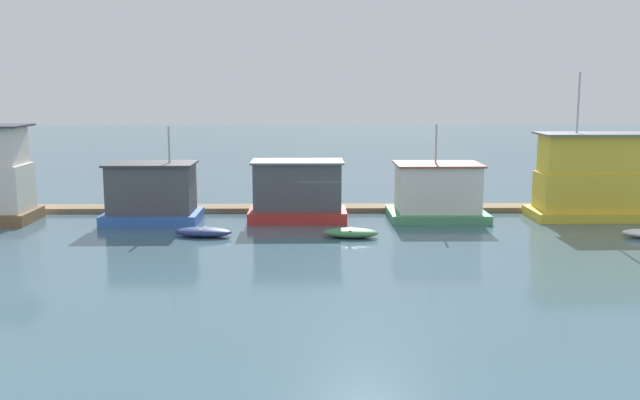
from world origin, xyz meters
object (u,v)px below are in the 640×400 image
houseboat_green (437,193)px  dinghy_green (351,233)px  houseboat_blue (152,194)px  houseboat_red (298,192)px  dinghy_navy (203,232)px  houseboat_yellow (593,179)px

houseboat_green → dinghy_green: houseboat_green is taller
houseboat_blue → houseboat_red: houseboat_blue is taller
houseboat_red → dinghy_green: bearing=-59.3°
houseboat_red → dinghy_navy: houseboat_red is taller
houseboat_yellow → dinghy_green: bearing=-160.4°
dinghy_green → dinghy_navy: bearing=177.5°
houseboat_blue → dinghy_green: 12.26m
houseboat_blue → dinghy_navy: size_ratio=1.73×
houseboat_yellow → houseboat_red: bearing=-178.6°
houseboat_blue → houseboat_yellow: size_ratio=0.65×
houseboat_green → houseboat_blue: bearing=-177.3°
houseboat_green → houseboat_yellow: houseboat_yellow is taller
dinghy_navy → dinghy_green: bearing=-2.5°
dinghy_navy → houseboat_red: bearing=42.2°
houseboat_red → dinghy_navy: size_ratio=1.76×
houseboat_red → dinghy_navy: bearing=-137.8°
houseboat_green → dinghy_navy: size_ratio=1.77×
dinghy_navy → houseboat_yellow: bearing=12.3°
houseboat_yellow → houseboat_green: bearing=-179.6°
dinghy_navy → dinghy_green: size_ratio=1.07×
houseboat_red → dinghy_green: 5.80m
houseboat_red → dinghy_green: size_ratio=1.88×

